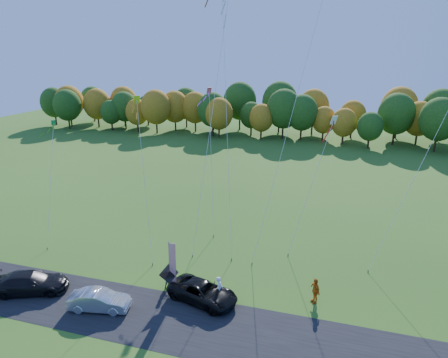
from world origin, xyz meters
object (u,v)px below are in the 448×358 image
(silver_sedan, at_px, (99,300))
(feather_flag, at_px, (172,262))
(black_suv, at_px, (203,292))
(person_east, at_px, (315,290))

(silver_sedan, height_order, feather_flag, feather_flag)
(silver_sedan, xyz_separation_m, feather_flag, (4.17, 3.25, 1.91))
(feather_flag, bearing_deg, silver_sedan, -142.08)
(silver_sedan, bearing_deg, black_suv, -77.05)
(silver_sedan, height_order, person_east, person_east)
(person_east, xyz_separation_m, feather_flag, (-10.22, -1.92, 1.65))
(black_suv, height_order, person_east, person_east)
(silver_sedan, relative_size, feather_flag, 1.00)
(black_suv, bearing_deg, person_east, -58.81)
(silver_sedan, relative_size, person_east, 2.22)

